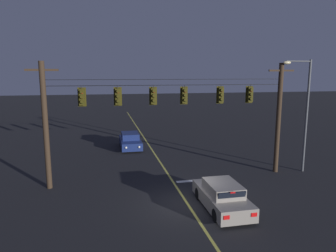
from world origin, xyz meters
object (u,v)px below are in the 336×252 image
car_waiting_near_lane (222,196)px  street_lamp_corner (303,105)px  traffic_light_left_inner (118,97)px  car_oncoming_lead (130,141)px  traffic_light_rightmost (221,95)px  traffic_light_right_inner (185,96)px  traffic_light_leftmost (82,97)px  traffic_light_far_right (250,95)px  traffic_light_centre (154,96)px

car_waiting_near_lane → street_lamp_corner: (7.52, 4.51, 3.99)m
street_lamp_corner → traffic_light_left_inner: bearing=178.7°
car_oncoming_lead → traffic_light_rightmost: bearing=-60.8°
traffic_light_right_inner → traffic_light_leftmost: bearing=180.0°
traffic_light_rightmost → traffic_light_far_right: (2.04, 0.00, 0.00)m
traffic_light_rightmost → street_lamp_corner: 5.87m
traffic_light_leftmost → traffic_light_centre: same height
traffic_light_far_right → traffic_light_leftmost: bearing=180.0°
traffic_light_centre → traffic_light_rightmost: bearing=0.0°
traffic_light_leftmost → traffic_light_far_right: same height
traffic_light_right_inner → traffic_light_far_right: size_ratio=1.00×
traffic_light_far_right → street_lamp_corner: bearing=-4.3°
traffic_light_leftmost → traffic_light_left_inner: (2.08, 0.00, 0.00)m
traffic_light_left_inner → traffic_light_far_right: same height
traffic_light_rightmost → car_oncoming_lead: size_ratio=0.28×
traffic_light_centre → traffic_light_far_right: (6.41, 0.00, 0.00)m
traffic_light_leftmost → traffic_light_rightmost: size_ratio=1.00×
car_oncoming_lead → traffic_light_leftmost: bearing=-111.2°
traffic_light_right_inner → traffic_light_far_right: 4.45m
traffic_light_right_inner → traffic_light_rightmost: 2.41m
traffic_light_far_right → traffic_light_centre: bearing=180.0°
street_lamp_corner → traffic_light_centre: bearing=178.4°
traffic_light_leftmost → street_lamp_corner: street_lamp_corner is taller
traffic_light_left_inner → traffic_light_centre: (2.15, 0.00, 0.00)m
traffic_light_left_inner → traffic_light_right_inner: size_ratio=1.00×
traffic_light_rightmost → traffic_light_centre: bearing=180.0°
car_oncoming_lead → street_lamp_corner: (10.90, -9.38, 3.99)m
traffic_light_centre → car_waiting_near_lane: 7.26m
traffic_light_leftmost → traffic_light_right_inner: same height
traffic_light_leftmost → street_lamp_corner: size_ratio=0.16×
street_lamp_corner → traffic_light_leftmost: bearing=178.9°
traffic_light_centre → traffic_light_right_inner: same height
traffic_light_centre → traffic_light_far_right: 6.41m
traffic_light_centre → street_lamp_corner: (10.19, -0.28, -0.77)m
traffic_light_right_inner → traffic_light_far_right: bearing=0.0°
traffic_light_far_right → street_lamp_corner: (3.78, -0.28, -0.77)m
traffic_light_leftmost → street_lamp_corner: bearing=-1.1°
traffic_light_leftmost → traffic_light_far_right: size_ratio=1.00×
traffic_light_rightmost → car_waiting_near_lane: size_ratio=0.28×
traffic_light_left_inner → traffic_light_rightmost: size_ratio=1.00×
traffic_light_leftmost → car_waiting_near_lane: size_ratio=0.28×
traffic_light_leftmost → traffic_light_left_inner: size_ratio=1.00×
traffic_light_left_inner → traffic_light_far_right: bearing=0.0°
traffic_light_left_inner → car_waiting_near_lane: size_ratio=0.28×
traffic_light_rightmost → traffic_light_leftmost: bearing=180.0°
traffic_light_left_inner → traffic_light_rightmost: (6.53, 0.00, 0.00)m
traffic_light_left_inner → street_lamp_corner: (12.35, -0.28, -0.77)m
traffic_light_left_inner → traffic_light_rightmost: bearing=0.0°
traffic_light_left_inner → traffic_light_right_inner: same height
traffic_light_far_right → car_oncoming_lead: bearing=128.0°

